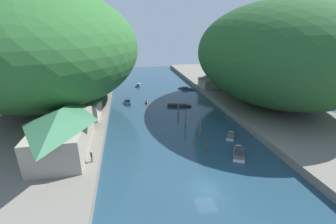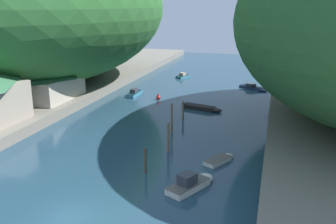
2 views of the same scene
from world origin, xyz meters
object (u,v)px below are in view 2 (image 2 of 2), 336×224
right_bank_cottage (293,75)px  channel_buoy_near (158,97)px  boat_cabin_cruiser (203,108)px  boat_red_skiff (192,183)px  boathouse_shed (52,83)px  boat_white_cruiser (184,76)px  boat_navy_launch (254,88)px  boat_near_quay (220,159)px  boat_far_upstream (136,92)px

right_bank_cottage → channel_buoy_near: 22.88m
boat_cabin_cruiser → boat_red_skiff: size_ratio=1.21×
boat_cabin_cruiser → boat_red_skiff: bearing=23.9°
boat_cabin_cruiser → channel_buoy_near: size_ratio=5.73×
boathouse_shed → boat_white_cruiser: bearing=65.4°
boat_navy_launch → boat_near_quay: boat_navy_launch is taller
boat_navy_launch → boat_near_quay: size_ratio=1.43×
boat_navy_launch → boathouse_shed: bearing=-18.5°
right_bank_cottage → boat_red_skiff: size_ratio=1.34×
boathouse_shed → boat_far_upstream: boathouse_shed is taller
boat_navy_launch → boat_near_quay: (-1.01, -33.90, -0.06)m
right_bank_cottage → boat_far_upstream: bearing=-165.1°
right_bank_cottage → boat_white_cruiser: (-21.35, 10.43, -3.11)m
boat_far_upstream → boat_white_cruiser: size_ratio=1.42×
boat_red_skiff → boat_cabin_cruiser: bearing=125.6°
boat_red_skiff → channel_buoy_near: 30.27m
boat_cabin_cruiser → boat_navy_launch: size_ratio=1.15×
boat_navy_launch → boat_white_cruiser: 16.61m
boat_white_cruiser → boat_near_quay: (13.90, -41.22, -0.10)m
boat_navy_launch → boat_far_upstream: bearing=-28.1°
boat_red_skiff → boat_near_quay: 6.32m
boat_red_skiff → channel_buoy_near: size_ratio=4.75×
boat_red_skiff → channel_buoy_near: bearing=140.0°
boat_cabin_cruiser → boat_red_skiff: (3.66, -24.01, 0.16)m
boat_navy_launch → boat_white_cruiser: size_ratio=1.33×
channel_buoy_near → right_bank_cottage: bearing=23.5°
boathouse_shed → channel_buoy_near: 16.53m
boat_near_quay → channel_buoy_near: size_ratio=3.48×
boathouse_shed → channel_buoy_near: size_ratio=9.65×
boathouse_shed → boat_navy_launch: size_ratio=1.93×
boat_red_skiff → boat_far_upstream: size_ratio=0.89×
boat_white_cruiser → right_bank_cottage: bearing=-2.5°
boathouse_shed → boat_white_cruiser: boathouse_shed is taller
boat_white_cruiser → channel_buoy_near: (0.55, -19.48, 0.10)m
boat_far_upstream → boat_white_cruiser: 17.76m
boathouse_shed → boat_far_upstream: size_ratio=1.81×
boat_red_skiff → channel_buoy_near: boat_red_skiff is taller
boat_navy_launch → boat_far_upstream: 21.57m
boathouse_shed → boat_cabin_cruiser: size_ratio=1.68×
channel_buoy_near → boat_white_cruiser: bearing=91.6°
boathouse_shed → right_bank_cottage: size_ratio=1.52×
boat_cabin_cruiser → boat_navy_launch: (6.20, 16.02, 0.01)m
boat_near_quay → channel_buoy_near: bearing=150.5°
boat_white_cruiser → channel_buoy_near: bearing=-64.8°
right_bank_cottage → boat_red_skiff: 38.10m
right_bank_cottage → boat_white_cruiser: size_ratio=1.70×
boat_far_upstream → channel_buoy_near: bearing=-25.5°
right_bank_cottage → boat_near_quay: size_ratio=1.83×
right_bank_cottage → boat_far_upstream: 26.65m
right_bank_cottage → boat_navy_launch: (-6.44, 3.12, -3.14)m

